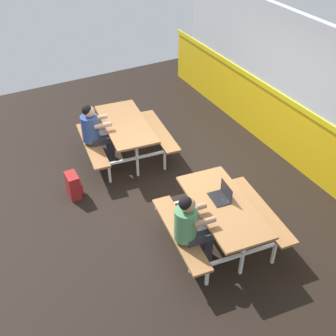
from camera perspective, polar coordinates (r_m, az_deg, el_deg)
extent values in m
cube|color=black|center=(7.10, 0.00, -3.60)|extent=(10.00, 10.00, 0.02)
cube|color=yellow|center=(8.00, 15.86, 4.98)|extent=(8.00, 0.12, 1.10)
cube|color=yellow|center=(7.66, 16.24, 8.66)|extent=(8.00, 0.03, 0.10)
cube|color=silver|center=(7.40, 17.64, 13.84)|extent=(6.72, 0.12, 1.40)
cube|color=#9E6B3D|center=(7.59, -5.78, 5.98)|extent=(1.68, 0.93, 0.04)
cube|color=#9E6B3D|center=(7.63, -10.22, 3.15)|extent=(1.54, 0.45, 0.04)
cube|color=#9E6B3D|center=(7.90, -1.23, 5.07)|extent=(1.54, 0.45, 0.04)
cube|color=white|center=(8.29, -6.86, 5.85)|extent=(0.04, 0.04, 0.70)
cube|color=white|center=(8.27, -6.88, 6.08)|extent=(0.22, 1.54, 0.04)
cube|color=white|center=(8.29, -10.17, 4.28)|extent=(0.04, 0.04, 0.41)
cube|color=white|center=(8.48, -3.48, 5.69)|extent=(0.04, 0.04, 0.41)
cube|color=white|center=(7.29, -4.20, 1.15)|extent=(0.04, 0.04, 0.70)
cube|color=white|center=(7.27, -4.22, 1.40)|extent=(0.22, 1.54, 0.04)
cube|color=white|center=(7.28, -7.95, -0.64)|extent=(0.04, 0.04, 0.41)
cube|color=white|center=(7.51, -0.47, 1.08)|extent=(0.04, 0.04, 0.41)
cube|color=#9E6B3D|center=(5.85, 7.49, -5.09)|extent=(1.68, 0.93, 0.04)
cube|color=#9E6B3D|center=(5.84, 1.67, -8.76)|extent=(1.54, 0.45, 0.04)
cube|color=#9E6B3D|center=(6.32, 12.42, -5.55)|extent=(1.54, 0.45, 0.04)
cube|color=white|center=(6.50, 4.73, -4.10)|extent=(0.04, 0.04, 0.70)
cube|color=white|center=(6.48, 4.74, -3.83)|extent=(0.22, 1.54, 0.04)
cube|color=white|center=(6.44, 0.55, -6.17)|extent=(0.04, 0.04, 0.41)
cube|color=white|center=(6.79, 8.55, -3.96)|extent=(0.04, 0.04, 0.41)
cube|color=white|center=(5.75, 10.09, -11.68)|extent=(0.04, 0.04, 0.70)
cube|color=white|center=(5.72, 10.13, -11.42)|extent=(0.22, 1.54, 0.04)
cube|color=white|center=(5.68, 5.34, -14.18)|extent=(0.04, 0.04, 0.41)
cube|color=white|center=(6.07, 14.17, -11.09)|extent=(0.04, 0.04, 0.41)
cylinder|color=#2D2D38|center=(7.89, -7.98, 2.87)|extent=(0.11, 0.11, 0.45)
cylinder|color=#2D2D38|center=(7.75, -7.64, 2.17)|extent=(0.11, 0.11, 0.45)
cube|color=#2D2D38|center=(7.64, -9.09, 4.04)|extent=(0.34, 0.41, 0.12)
cylinder|color=#334C8C|center=(7.49, -10.53, 5.30)|extent=(0.30, 0.30, 0.48)
cylinder|color=tan|center=(7.58, -9.37, 6.74)|extent=(0.11, 0.31, 0.08)
cylinder|color=tan|center=(7.35, -8.85, 5.73)|extent=(0.11, 0.31, 0.08)
sphere|color=tan|center=(7.32, -10.67, 7.52)|extent=(0.20, 0.20, 0.20)
sphere|color=black|center=(7.30, -10.93, 7.71)|extent=(0.18, 0.18, 0.18)
cylinder|color=#2D2D38|center=(6.04, 4.80, -9.78)|extent=(0.11, 0.11, 0.45)
cylinder|color=#2D2D38|center=(5.93, 5.55, -10.96)|extent=(0.11, 0.11, 0.45)
cube|color=#2D2D38|center=(5.73, 3.94, -8.87)|extent=(0.34, 0.41, 0.12)
cylinder|color=#4C8C59|center=(5.51, 2.41, -7.61)|extent=(0.30, 0.30, 0.48)
cylinder|color=#A57A5B|center=(5.59, 3.76, -5.44)|extent=(0.11, 0.31, 0.08)
cylinder|color=#A57A5B|center=(5.41, 4.99, -7.30)|extent=(0.11, 0.31, 0.08)
sphere|color=#A57A5B|center=(5.29, 2.70, -5.01)|extent=(0.20, 0.20, 0.20)
sphere|color=black|center=(5.25, 2.41, -4.81)|extent=(0.18, 0.18, 0.18)
cube|color=black|center=(5.92, 6.94, -4.12)|extent=(0.34, 0.25, 0.01)
cube|color=black|center=(5.89, 7.94, -3.04)|extent=(0.32, 0.04, 0.21)
cube|color=maroon|center=(7.09, -12.76, -2.33)|extent=(0.30, 0.18, 0.44)
cube|color=maroon|center=(7.15, -11.85, -2.48)|extent=(0.21, 0.04, 0.19)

